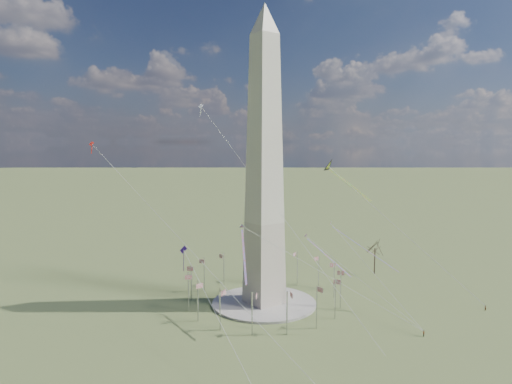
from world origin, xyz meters
TOP-DOWN VIEW (x-y plane):
  - ground at (0.00, 0.00)m, footprint 2000.00×2000.00m
  - plaza at (0.00, 0.00)m, footprint 36.00×36.00m
  - washington_monument at (0.00, 0.00)m, footprint 15.56×15.56m
  - flagpole_ring at (-0.00, -0.00)m, footprint 54.40×54.40m
  - tree_near at (59.63, 0.91)m, footprint 9.66×9.66m
  - person_east at (55.84, -48.55)m, footprint 0.68×0.46m
  - person_centre at (21.15, -48.38)m, footprint 1.18×0.81m
  - kite_delta_black at (38.80, 7.10)m, footprint 12.29×19.75m
  - kite_diamond_purple at (-29.71, 1.82)m, footprint 1.58×2.57m
  - kite_streamer_left at (22.81, -19.59)m, footprint 14.37×19.93m
  - kite_streamer_mid at (-14.87, -8.99)m, footprint 11.58×18.00m
  - kite_streamer_right at (31.33, 4.26)m, footprint 6.71×20.35m
  - kite_small_red at (-46.18, 35.37)m, footprint 1.45×1.47m
  - kite_small_white at (3.40, 48.68)m, footprint 1.63×1.89m

SIDE VIEW (x-z plane):
  - ground at x=0.00m, z-range 0.00..0.00m
  - plaza at x=0.00m, z-range 0.00..0.80m
  - person_east at x=55.84m, z-range 0.00..1.82m
  - person_centre at x=21.15m, z-range 0.00..1.86m
  - flagpole_ring at x=0.00m, z-range 0.77..13.77m
  - tree_near at x=59.63m, z-range 3.60..20.51m
  - kite_streamer_right at x=31.33m, z-range 6.60..20.87m
  - kite_diamond_purple at x=-29.71m, z-range 18.06..26.27m
  - kite_streamer_left at x=22.81m, z-range 15.01..31.00m
  - kite_streamer_mid at x=-14.87m, z-range 17.23..31.18m
  - kite_delta_black at x=38.80m, z-range 37.22..53.53m
  - washington_monument at x=0.00m, z-range -2.05..97.95m
  - kite_small_red at x=-46.18m, z-range 52.81..57.03m
  - kite_small_white at x=3.40m, z-range 67.97..73.08m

